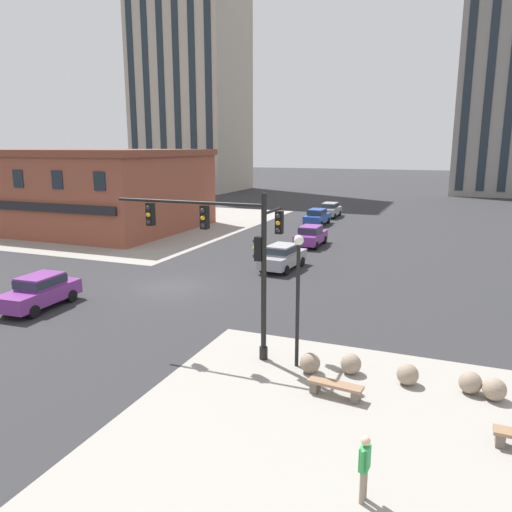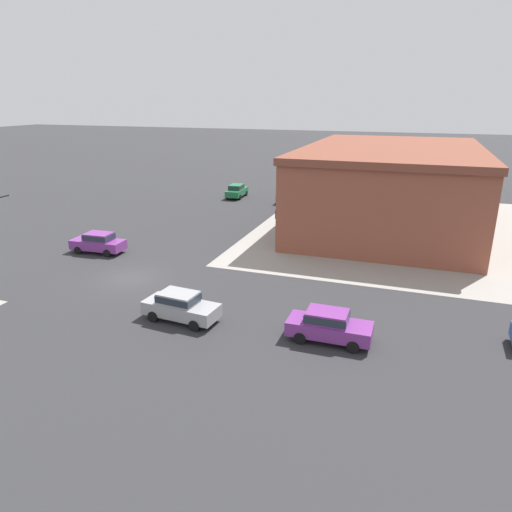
% 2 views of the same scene
% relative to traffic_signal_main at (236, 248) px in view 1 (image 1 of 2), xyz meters
% --- Properties ---
extents(ground_plane, '(320.00, 320.00, 0.00)m').
position_rel_traffic_signal_main_xyz_m(ground_plane, '(-7.41, 7.22, -4.23)').
color(ground_plane, '#2D2D30').
extents(sidewalk_far_corner, '(32.00, 32.00, 0.02)m').
position_rel_traffic_signal_main_xyz_m(sidewalk_far_corner, '(-27.41, 27.22, -4.23)').
color(sidewalk_far_corner, gray).
rests_on(sidewalk_far_corner, ground).
extents(traffic_signal_main, '(6.45, 2.09, 6.39)m').
position_rel_traffic_signal_main_xyz_m(traffic_signal_main, '(0.00, 0.00, 0.00)').
color(traffic_signal_main, black).
rests_on(traffic_signal_main, ground).
extents(bollard_sphere_curb_a, '(0.74, 0.74, 0.74)m').
position_rel_traffic_signal_main_xyz_m(bollard_sphere_curb_a, '(3.21, -0.69, -3.86)').
color(bollard_sphere_curb_a, gray).
rests_on(bollard_sphere_curb_a, ground).
extents(bollard_sphere_curb_b, '(0.74, 0.74, 0.74)m').
position_rel_traffic_signal_main_xyz_m(bollard_sphere_curb_b, '(4.60, -0.20, -3.86)').
color(bollard_sphere_curb_b, gray).
rests_on(bollard_sphere_curb_b, ground).
extents(bollard_sphere_curb_c, '(0.74, 0.74, 0.74)m').
position_rel_traffic_signal_main_xyz_m(bollard_sphere_curb_c, '(6.58, -0.33, -3.86)').
color(bollard_sphere_curb_c, gray).
rests_on(bollard_sphere_curb_c, ground).
extents(bollard_sphere_curb_d, '(0.74, 0.74, 0.74)m').
position_rel_traffic_signal_main_xyz_m(bollard_sphere_curb_d, '(8.56, -0.18, -3.86)').
color(bollard_sphere_curb_d, gray).
rests_on(bollard_sphere_curb_d, ground).
extents(bollard_sphere_curb_e, '(0.74, 0.74, 0.74)m').
position_rel_traffic_signal_main_xyz_m(bollard_sphere_curb_e, '(9.28, -0.41, -3.86)').
color(bollard_sphere_curb_e, gray).
rests_on(bollard_sphere_curb_e, ground).
extents(bench_near_signal, '(1.84, 0.68, 0.49)m').
position_rel_traffic_signal_main_xyz_m(bench_near_signal, '(4.47, -2.12, -3.91)').
color(bench_near_signal, '#8E6B4C').
rests_on(bench_near_signal, ground).
extents(pedestrian_near_bench, '(0.23, 0.55, 1.67)m').
position_rel_traffic_signal_main_xyz_m(pedestrian_near_bench, '(6.19, -6.74, -3.28)').
color(pedestrian_near_bench, gray).
rests_on(pedestrian_near_bench, ground).
extents(street_lamp_corner_near, '(0.36, 0.36, 4.96)m').
position_rel_traffic_signal_main_xyz_m(street_lamp_corner_near, '(2.59, -0.33, -1.09)').
color(street_lamp_corner_near, black).
rests_on(street_lamp_corner_near, ground).
extents(car_main_northbound_far, '(2.06, 4.48, 1.68)m').
position_rel_traffic_signal_main_xyz_m(car_main_northbound_far, '(-11.53, 1.47, -3.32)').
color(car_main_northbound_far, '#7A3389').
rests_on(car_main_northbound_far, ground).
extents(car_main_southbound_near, '(1.90, 4.40, 1.68)m').
position_rel_traffic_signal_main_xyz_m(car_main_southbound_near, '(-3.21, 22.18, -3.32)').
color(car_main_southbound_near, '#7A3389').
rests_on(car_main_southbound_near, ground).
extents(car_cross_eastbound, '(1.91, 4.41, 1.68)m').
position_rel_traffic_signal_main_xyz_m(car_cross_eastbound, '(-5.82, 39.65, -3.32)').
color(car_cross_eastbound, '#99999E').
rests_on(car_cross_eastbound, ground).
extents(car_parked_curb, '(2.18, 4.54, 1.68)m').
position_rel_traffic_signal_main_xyz_m(car_parked_curb, '(-2.78, 13.72, -3.32)').
color(car_parked_curb, '#99999E').
rests_on(car_parked_curb, ground).
extents(car_main_mid, '(1.98, 4.44, 1.68)m').
position_rel_traffic_signal_main_xyz_m(car_main_mid, '(-5.68, 33.32, -3.32)').
color(car_main_mid, '#23479E').
rests_on(car_main_mid, ground).
extents(storefront_block_near_corner, '(25.95, 16.43, 7.74)m').
position_rel_traffic_signal_main_xyz_m(storefront_block_near_corner, '(-29.13, 23.23, -0.35)').
color(storefront_block_near_corner, brown).
rests_on(storefront_block_near_corner, ground).
extents(residential_tower_skyline_left, '(18.11, 15.80, 52.97)m').
position_rel_traffic_signal_main_xyz_m(residential_tower_skyline_left, '(-38.63, 66.98, 22.27)').
color(residential_tower_skyline_left, '#B2A899').
rests_on(residential_tower_skyline_left, ground).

